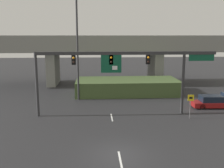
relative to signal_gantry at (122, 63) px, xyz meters
name	(u,v)px	position (x,y,z in m)	size (l,w,h in m)	color
ground_plane	(119,153)	(-1.10, -8.98, -5.28)	(160.00, 160.00, 0.00)	#262628
lane_markings	(109,106)	(-1.10, 3.55, -5.27)	(0.14, 29.22, 0.01)	silver
signal_gantry	(122,63)	(0.00, 0.00, 0.00)	(18.06, 0.44, 6.46)	#2D2D30
speed_limit_sign	(191,103)	(6.52, -1.73, -3.69)	(0.60, 0.11, 2.44)	#4C4C4C
highway_light_pole_near	(77,24)	(-4.83, 6.71, 4.08)	(0.70, 0.36, 17.94)	#2D2D30
overpass_bridge	(105,49)	(-1.10, 17.74, 0.49)	(40.24, 7.56, 8.01)	gray
grass_embankment	(127,86)	(1.72, 9.84, -4.28)	(14.05, 6.16, 1.99)	#42562D
parked_sedan_near_right	(212,102)	(10.39, 1.99, -4.64)	(4.64, 1.96, 1.38)	maroon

